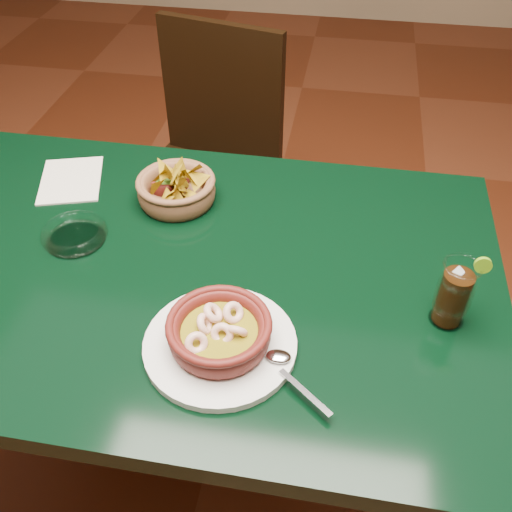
% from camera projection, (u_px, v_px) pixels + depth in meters
% --- Properties ---
extents(ground, '(7.00, 7.00, 0.00)m').
position_uv_depth(ground, '(208.00, 459.00, 1.60)').
color(ground, '#471C0C').
rests_on(ground, ground).
extents(dining_table, '(1.20, 0.80, 0.75)m').
position_uv_depth(dining_table, '(190.00, 299.00, 1.16)').
color(dining_table, black).
rests_on(dining_table, ground).
extents(dining_chair, '(0.51, 0.51, 0.91)m').
position_uv_depth(dining_chair, '(208.00, 166.00, 1.80)').
color(dining_chair, black).
rests_on(dining_chair, ground).
extents(shrimp_plate, '(0.32, 0.25, 0.08)m').
position_uv_depth(shrimp_plate, '(220.00, 335.00, 0.92)').
color(shrimp_plate, silver).
rests_on(shrimp_plate, dining_table).
extents(chip_basket, '(0.20, 0.20, 0.11)m').
position_uv_depth(chip_basket, '(177.00, 189.00, 1.22)').
color(chip_basket, brown).
rests_on(chip_basket, dining_table).
extents(guacamole_ramekin, '(0.11, 0.11, 0.04)m').
position_uv_depth(guacamole_ramekin, '(168.00, 182.00, 1.27)').
color(guacamole_ramekin, '#4E1410').
rests_on(guacamole_ramekin, dining_table).
extents(cola_drink, '(0.13, 0.13, 0.15)m').
position_uv_depth(cola_drink, '(454.00, 294.00, 0.95)').
color(cola_drink, white).
rests_on(cola_drink, dining_table).
extents(glass_ashtray, '(0.14, 0.14, 0.03)m').
position_uv_depth(glass_ashtray, '(75.00, 234.00, 1.13)').
color(glass_ashtray, white).
rests_on(glass_ashtray, dining_table).
extents(paper_menu, '(0.18, 0.21, 0.00)m').
position_uv_depth(paper_menu, '(71.00, 180.00, 1.30)').
color(paper_menu, beige).
rests_on(paper_menu, dining_table).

